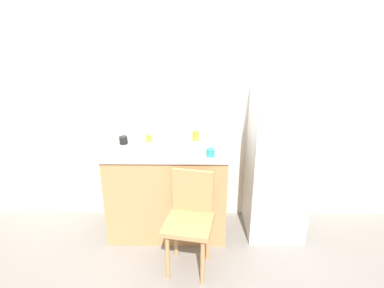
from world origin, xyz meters
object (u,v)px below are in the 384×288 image
Objects in this scene: refrigerator at (278,163)px; cup_teal at (211,152)px; cup_black at (123,140)px; cup_yellow at (149,138)px; dish_tray at (193,147)px; chair at (190,217)px; cup_orange at (196,136)px.

cup_teal is (-0.68, -0.23, 0.21)m from refrigerator.
cup_black is at bearing 160.83° from cup_teal.
cup_black reaches higher than cup_yellow.
cup_yellow is at bearing 154.96° from dish_tray.
cup_teal is at bearing -19.17° from cup_black.
dish_tray is (0.02, 0.46, 0.46)m from chair.
refrigerator is at bearing 18.93° from cup_teal.
refrigerator reaches higher than chair.
chair is at bearing -42.78° from cup_black.
chair is at bearing -119.50° from cup_teal.
cup_yellow is 0.73× the size of cup_orange.
dish_tray is at bearing 138.29° from cup_teal.
cup_orange is at bearing 7.90° from cup_black.
dish_tray is at bearing 97.47° from chair.
cup_black is at bearing 167.47° from dish_tray.
cup_yellow is 0.87× the size of cup_black.
cup_orange reaches higher than chair.
dish_tray is at bearing -173.88° from refrigerator.
cup_orange is (-0.81, 0.16, 0.23)m from refrigerator.
cup_black reaches higher than dish_tray.
cup_orange is (0.05, 0.72, 0.49)m from chair.
refrigerator is at bearing -5.32° from cup_yellow.
dish_tray is 3.90× the size of cup_yellow.
cup_yellow is (-0.42, 0.67, 0.47)m from chair.
refrigerator reaches higher than cup_orange.
dish_tray is 3.38× the size of cup_black.
cup_yellow is at bearing 174.68° from refrigerator.
cup_orange is at bearing 5.27° from cup_yellow.
cup_yellow is at bearing 132.52° from chair.
cup_black is (-0.69, 0.15, 0.01)m from dish_tray.
cup_teal is at bearing -41.71° from dish_tray.
cup_teal is 0.78× the size of cup_orange.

